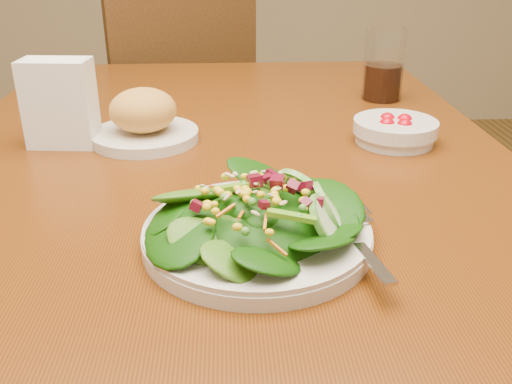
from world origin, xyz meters
TOP-DOWN VIEW (x-y plane):
  - dining_table at (0.00, 0.00)m, footprint 0.90×1.40m
  - chair_far at (-0.16, 0.97)m, footprint 0.60×0.60m
  - salad_plate at (0.05, -0.23)m, footprint 0.26×0.25m
  - bread_plate at (-0.13, 0.11)m, footprint 0.17×0.17m
  - tomato_bowl at (0.28, 0.08)m, footprint 0.13×0.13m
  - drinking_glass at (0.32, 0.34)m, footprint 0.08×0.08m
  - napkin_holder at (-0.25, 0.10)m, footprint 0.11×0.07m

SIDE VIEW (x-z plane):
  - chair_far at x=-0.16m, z-range 0.03..1.01m
  - dining_table at x=0.00m, z-range 0.27..1.02m
  - tomato_bowl at x=0.28m, z-range 0.75..0.79m
  - salad_plate at x=0.05m, z-range 0.74..0.81m
  - bread_plate at x=-0.13m, z-range 0.74..0.83m
  - drinking_glass at x=0.32m, z-range 0.74..0.88m
  - napkin_holder at x=-0.25m, z-range 0.75..0.89m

